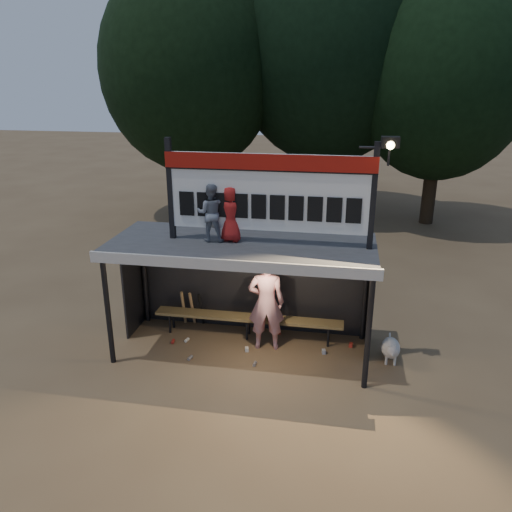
# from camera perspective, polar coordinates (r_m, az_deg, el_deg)

# --- Properties ---
(ground) EXTENTS (80.00, 80.00, 0.00)m
(ground) POSITION_cam_1_polar(r_m,az_deg,el_deg) (10.36, -1.50, -10.63)
(ground) COLOR brown
(ground) RESTS_ON ground
(player) EXTENTS (0.79, 0.57, 2.00)m
(player) POSITION_cam_1_polar(r_m,az_deg,el_deg) (9.98, 1.18, -5.36)
(player) COLOR white
(player) RESTS_ON ground
(child_a) EXTENTS (0.57, 0.46, 1.09)m
(child_a) POSITION_cam_1_polar(r_m,az_deg,el_deg) (9.33, -5.18, 4.93)
(child_a) COLOR slate
(child_a) RESTS_ON dugout_shelter
(child_b) EXTENTS (0.55, 0.39, 1.05)m
(child_b) POSITION_cam_1_polar(r_m,az_deg,el_deg) (9.30, -2.87, 4.82)
(child_b) COLOR #A81C19
(child_b) RESTS_ON dugout_shelter
(dugout_shelter) EXTENTS (5.10, 2.08, 2.32)m
(dugout_shelter) POSITION_cam_1_polar(r_m,az_deg,el_deg) (9.78, -1.31, -0.53)
(dugout_shelter) COLOR #39393B
(dugout_shelter) RESTS_ON ground
(scoreboard_assembly) EXTENTS (4.10, 0.27, 1.99)m
(scoreboard_assembly) POSITION_cam_1_polar(r_m,az_deg,el_deg) (9.04, 1.79, 7.53)
(scoreboard_assembly) COLOR black
(scoreboard_assembly) RESTS_ON dugout_shelter
(bench) EXTENTS (4.00, 0.35, 0.48)m
(bench) POSITION_cam_1_polar(r_m,az_deg,el_deg) (10.62, -0.93, -7.13)
(bench) COLOR olive
(bench) RESTS_ON ground
(tree_left) EXTENTS (6.46, 6.46, 9.27)m
(tree_left) POSITION_cam_1_polar(r_m,az_deg,el_deg) (19.64, -7.65, 20.38)
(tree_left) COLOR black
(tree_left) RESTS_ON ground
(tree_mid) EXTENTS (7.22, 7.22, 10.36)m
(tree_mid) POSITION_cam_1_polar(r_m,az_deg,el_deg) (20.29, 8.37, 22.16)
(tree_mid) COLOR black
(tree_mid) RESTS_ON ground
(tree_right) EXTENTS (6.08, 6.08, 8.72)m
(tree_right) POSITION_cam_1_polar(r_m,az_deg,el_deg) (19.51, 20.55, 18.42)
(tree_right) COLOR #302215
(tree_right) RESTS_ON ground
(dog) EXTENTS (0.36, 0.81, 0.49)m
(dog) POSITION_cam_1_polar(r_m,az_deg,el_deg) (10.18, 15.15, -10.15)
(dog) COLOR silver
(dog) RESTS_ON ground
(bats) EXTENTS (0.47, 0.32, 0.84)m
(bats) POSITION_cam_1_polar(r_m,az_deg,el_deg) (11.15, -7.30, -5.95)
(bats) COLOR #A37C4C
(bats) RESTS_ON ground
(litter) EXTENTS (3.75, 1.44, 0.08)m
(litter) POSITION_cam_1_polar(r_m,az_deg,el_deg) (10.35, -0.43, -10.38)
(litter) COLOR #B32B1E
(litter) RESTS_ON ground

